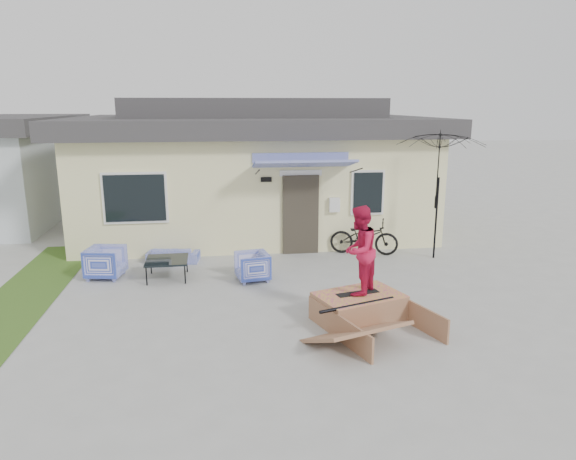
{
  "coord_description": "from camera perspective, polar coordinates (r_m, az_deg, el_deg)",
  "views": [
    {
      "loc": [
        -1.15,
        -8.78,
        3.89
      ],
      "look_at": [
        0.3,
        1.8,
        1.3
      ],
      "focal_mm": 32.5,
      "sensor_mm": 36.0,
      "label": 1
    }
  ],
  "objects": [
    {
      "name": "coffee_table",
      "position": [
        12.22,
        -13.05,
        -4.16
      ],
      "size": [
        0.94,
        0.94,
        0.46
      ],
      "primitive_type": "cube",
      "rotation": [
        0.0,
        0.0,
        0.01
      ],
      "color": "black",
      "rests_on": "ground"
    },
    {
      "name": "bicycle",
      "position": [
        13.89,
        8.33,
        -0.33
      ],
      "size": [
        1.9,
        1.17,
        1.15
      ],
      "primitive_type": "imported",
      "rotation": [
        0.0,
        0.0,
        1.24
      ],
      "color": "black",
      "rests_on": "ground"
    },
    {
      "name": "armchair_left",
      "position": [
        12.63,
        -19.32,
        -3.2
      ],
      "size": [
        0.85,
        0.89,
        0.8
      ],
      "primitive_type": "imported",
      "rotation": [
        0.0,
        0.0,
        1.4
      ],
      "color": "#2138AB",
      "rests_on": "ground"
    },
    {
      "name": "armchair_right",
      "position": [
        11.78,
        -3.93,
        -3.86
      ],
      "size": [
        0.76,
        0.8,
        0.72
      ],
      "primitive_type": "imported",
      "rotation": [
        0.0,
        0.0,
        -1.4
      ],
      "color": "#2138AB",
      "rests_on": "ground"
    },
    {
      "name": "skater",
      "position": [
        9.43,
        7.8,
        -2.03
      ],
      "size": [
        0.97,
        1.0,
        1.62
      ],
      "primitive_type": "imported",
      "rotation": [
        0.0,
        0.0,
        4.07
      ],
      "color": "#C2163E",
      "rests_on": "skateboard"
    },
    {
      "name": "patio_umbrella",
      "position": [
        13.69,
        16.08,
        4.1
      ],
      "size": [
        2.52,
        2.39,
        2.2
      ],
      "color": "black",
      "rests_on": "ground"
    },
    {
      "name": "skate_ramp",
      "position": [
        9.75,
        7.76,
        -8.41
      ],
      "size": [
        2.07,
        2.39,
        0.5
      ],
      "primitive_type": null,
      "rotation": [
        0.0,
        0.0,
        0.32
      ],
      "color": "#8B5C3F",
      "rests_on": "ground"
    },
    {
      "name": "loveseat",
      "position": [
        13.46,
        -12.45,
        -2.38
      ],
      "size": [
        1.33,
        0.56,
        0.5
      ],
      "primitive_type": "imported",
      "rotation": [
        0.0,
        0.0,
        3.0
      ],
      "color": "#2138AB",
      "rests_on": "ground"
    },
    {
      "name": "skateboard",
      "position": [
        9.69,
        7.64,
        -6.8
      ],
      "size": [
        0.84,
        0.38,
        0.05
      ],
      "primitive_type": "cube",
      "rotation": [
        0.0,
        0.0,
        0.23
      ],
      "color": "black",
      "rests_on": "skate_ramp"
    },
    {
      "name": "ground",
      "position": [
        9.68,
        -0.32,
        -10.08
      ],
      "size": [
        90.0,
        90.0,
        0.0
      ],
      "primitive_type": "plane",
      "color": "#9D9E99",
      "rests_on": "ground"
    },
    {
      "name": "grass_strip",
      "position": [
        12.16,
        -26.96,
        -6.56
      ],
      "size": [
        1.4,
        8.0,
        0.01
      ],
      "primitive_type": "cube",
      "color": "#33561D",
      "rests_on": "ground"
    },
    {
      "name": "house",
      "position": [
        16.93,
        -3.88,
        6.99
      ],
      "size": [
        10.8,
        8.49,
        4.1
      ],
      "color": "beige",
      "rests_on": "ground"
    }
  ]
}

